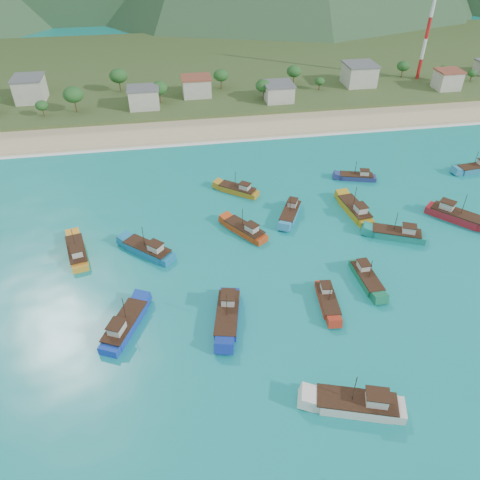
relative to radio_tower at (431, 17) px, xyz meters
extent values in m
plane|color=#0C7186|center=(-74.31, -108.00, -22.79)|extent=(600.00, 600.00, 0.00)
cube|color=beige|center=(-74.31, -29.00, -22.79)|extent=(400.00, 18.00, 1.20)
cube|color=#385123|center=(-74.31, 32.00, -22.79)|extent=(400.00, 110.00, 2.40)
cube|color=white|center=(-74.31, -38.50, -22.79)|extent=(400.00, 2.50, 0.08)
cube|color=beige|center=(-137.53, 0.21, -17.50)|extent=(9.10, 9.94, 7.37)
cube|color=beige|center=(-100.49, -12.49, -18.11)|extent=(9.41, 7.30, 6.15)
cube|color=beige|center=(-82.86, -4.37, -18.19)|extent=(9.28, 7.74, 6.00)
cube|color=beige|center=(-56.43, -13.05, -18.58)|extent=(8.99, 9.06, 5.21)
cube|color=beige|center=(-24.33, -2.71, -17.68)|extent=(10.40, 10.03, 7.00)
cube|color=beige|center=(4.69, -12.07, -18.15)|extent=(7.99, 7.10, 6.07)
cylinder|color=red|center=(0.00, 0.00, -17.66)|extent=(1.20, 1.20, 7.06)
cylinder|color=white|center=(0.00, 0.00, -10.59)|extent=(1.20, 1.20, 7.06)
cylinder|color=red|center=(0.00, 0.00, -3.53)|extent=(1.20, 1.20, 7.06)
cylinder|color=white|center=(0.00, 0.00, 3.53)|extent=(1.20, 1.20, 7.06)
cube|color=navy|center=(-48.68, -65.80, -22.37)|extent=(9.39, 5.00, 1.64)
cube|color=beige|center=(-46.91, -66.30, -20.89)|extent=(2.42, 2.14, 1.33)
cylinder|color=#382114|center=(-49.18, -65.66, -19.71)|extent=(0.12, 0.12, 3.68)
cube|color=#1538AB|center=(-104.37, -107.01, -22.14)|extent=(7.99, 11.84, 2.09)
cube|color=beige|center=(-105.38, -109.14, -20.25)|extent=(3.02, 3.26, 1.70)
cylinder|color=#382114|center=(-104.09, -106.42, -18.75)|extent=(0.12, 0.12, 4.70)
cube|color=#A92A17|center=(-69.60, -107.03, -22.34)|extent=(3.66, 9.55, 1.70)
cube|color=beige|center=(-69.41, -105.13, -20.80)|extent=(1.91, 2.28, 1.38)
cylinder|color=#382114|center=(-69.65, -107.56, -19.58)|extent=(0.12, 0.12, 3.82)
cube|color=#B37B1C|center=(-79.11, -67.20, -22.29)|extent=(9.63, 8.34, 1.80)
cube|color=beige|center=(-77.51, -68.43, -20.66)|extent=(2.89, 2.81, 1.46)
cylinder|color=#382114|center=(-79.56, -66.86, -19.37)|extent=(0.12, 0.12, 4.05)
cube|color=#146B47|center=(-60.64, -102.65, -22.29)|extent=(3.35, 10.04, 1.80)
cube|color=beige|center=(-60.73, -100.62, -20.65)|extent=(1.91, 2.33, 1.47)
cylinder|color=#382114|center=(-60.62, -103.22, -19.35)|extent=(0.12, 0.12, 4.06)
cube|color=teal|center=(-17.06, -66.87, -22.26)|extent=(10.48, 4.07, 1.86)
cylinder|color=#382114|center=(-17.63, -66.93, -19.24)|extent=(0.12, 0.12, 4.18)
cube|color=#157D71|center=(-49.37, -90.52, -22.19)|extent=(11.34, 7.37, 1.99)
cube|color=beige|center=(-47.32, -91.42, -20.38)|extent=(3.09, 2.84, 1.62)
cylinder|color=#382114|center=(-49.95, -90.27, -18.95)|extent=(0.12, 0.12, 4.49)
cube|color=#B83F15|center=(-80.30, -83.66, -22.24)|extent=(8.57, 10.26, 1.89)
cube|color=beige|center=(-79.06, -85.40, -20.52)|extent=(2.93, 3.04, 1.54)
cylinder|color=#382114|center=(-80.65, -83.18, -19.16)|extent=(0.12, 0.12, 4.26)
cube|color=#176E9F|center=(-100.54, -87.34, -22.17)|extent=(10.51, 10.05, 2.04)
cube|color=beige|center=(-98.85, -88.89, -20.32)|extent=(3.27, 3.24, 1.66)
cylinder|color=#382114|center=(-101.01, -86.91, -18.85)|extent=(0.12, 0.12, 4.60)
cube|color=#AA1D27|center=(-33.55, -86.62, -22.08)|extent=(10.81, 11.46, 2.21)
cube|color=beige|center=(-35.22, -84.77, -20.07)|extent=(3.51, 3.55, 1.80)
cylinder|color=#382114|center=(-33.09, -87.14, -18.48)|extent=(0.12, 0.12, 4.98)
cube|color=orange|center=(-114.36, -85.62, -22.20)|extent=(5.55, 11.25, 1.96)
cube|color=beige|center=(-113.86, -87.77, -20.42)|extent=(2.48, 2.84, 1.60)
cylinder|color=#382114|center=(-114.49, -85.02, -19.01)|extent=(0.12, 0.12, 4.42)
cube|color=silver|center=(-72.22, -127.55, -22.06)|extent=(12.96, 7.29, 2.26)
cube|color=beige|center=(-69.80, -128.33, -20.01)|extent=(3.39, 3.03, 1.84)
cylinder|color=#382114|center=(-72.89, -127.33, -18.38)|extent=(0.12, 0.12, 5.09)
cube|color=teal|center=(-69.21, -79.19, -22.27)|extent=(7.28, 10.31, 1.83)
cube|color=beige|center=(-68.26, -77.36, -20.61)|extent=(2.69, 2.88, 1.49)
cylinder|color=#382114|center=(-69.47, -79.70, -19.30)|extent=(0.12, 0.12, 4.12)
cube|color=#132D97|center=(-87.48, -107.97, -22.10)|extent=(6.07, 12.43, 2.17)
cube|color=beige|center=(-86.95, -105.59, -20.13)|extent=(2.73, 3.13, 1.76)
cylinder|color=#382114|center=(-87.63, -108.63, -18.57)|extent=(0.12, 0.12, 4.89)
cube|color=#AD8617|center=(-54.63, -80.26, -22.15)|extent=(4.72, 11.74, 2.08)
cube|color=beige|center=(-54.35, -82.58, -20.27)|extent=(2.39, 2.83, 1.69)
cylinder|color=#382114|center=(-54.71, -79.62, -18.78)|extent=(0.12, 0.12, 4.67)
camera|label=1|loc=(-94.50, -162.54, 35.56)|focal=35.00mm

